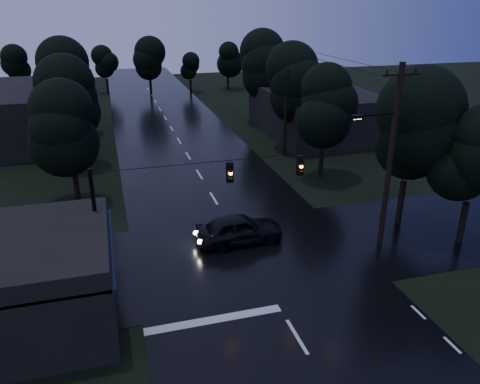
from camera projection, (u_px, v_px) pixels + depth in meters
main_road at (188, 156)px, 41.33m from camera, size 12.00×120.00×0.02m
cross_street at (247, 254)px, 25.33m from camera, size 60.00×9.00×0.02m
building_far_right at (316, 112)px, 47.64m from camera, size 10.00×14.00×4.40m
building_far_left at (27, 114)px, 45.68m from camera, size 10.00×16.00×5.00m
utility_pole_main at (389, 156)px, 24.35m from camera, size 3.50×0.30×10.00m
utility_pole_far at (286, 112)px, 40.21m from camera, size 2.00×0.30×7.50m
anchor_pole_left at (97, 230)px, 21.38m from camera, size 0.18×0.18×6.00m
span_signals at (265, 168)px, 22.59m from camera, size 15.00×0.37×1.12m
tree_corner_near at (411, 129)px, 26.51m from camera, size 4.48×4.48×9.44m
tree_corner_far at (476, 154)px, 24.64m from camera, size 3.92×3.92×8.26m
tree_left_a at (68, 127)px, 29.92m from camera, size 3.92×3.92×8.26m
tree_left_b at (64, 98)px, 36.74m from camera, size 4.20×4.20×8.85m
tree_left_c at (63, 76)px, 45.33m from camera, size 4.48×4.48×9.44m
tree_right_a at (325, 105)px, 34.40m from camera, size 4.20×4.20×8.85m
tree_right_b at (292, 83)px, 41.52m from camera, size 4.48×4.48×9.44m
tree_right_c at (263, 64)px, 50.42m from camera, size 4.76×4.76×10.03m
car at (239, 229)px, 26.32m from camera, size 4.93×2.05×1.67m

